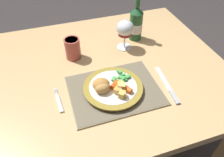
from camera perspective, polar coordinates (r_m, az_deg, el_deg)
ground_plane at (r=1.54m, az=-3.34°, el=-18.97°), size 6.00×6.00×0.00m
dining_table at (r=1.02m, az=-4.80°, el=-1.94°), size 1.18×0.88×0.74m
placemat at (r=0.86m, az=0.63°, el=-3.09°), size 0.35×0.27×0.01m
dinner_plate at (r=0.84m, az=0.27°, el=-2.50°), size 0.23×0.23×0.02m
breaded_croquettes at (r=0.81m, az=-2.57°, el=-1.89°), size 0.08×0.08×0.04m
green_beans_pile at (r=0.86m, az=2.45°, el=0.12°), size 0.08×0.08×0.02m
glazed_carrots at (r=0.82m, az=2.26°, el=-2.33°), size 0.08×0.08×0.02m
fork at (r=0.84m, az=-13.72°, el=-5.89°), size 0.02×0.13×0.01m
table_knife at (r=0.89m, az=14.57°, el=-2.27°), size 0.04×0.21×0.01m
wine_glass at (r=1.03m, az=3.41°, el=12.69°), size 0.08×0.08×0.14m
bottle at (r=1.11m, az=6.29°, el=14.05°), size 0.06×0.06×0.22m
roast_potatoes at (r=0.81m, az=2.29°, el=-2.97°), size 0.05×0.08×0.03m
drinking_cup at (r=1.00m, az=-10.24°, el=7.81°), size 0.07×0.07×0.10m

